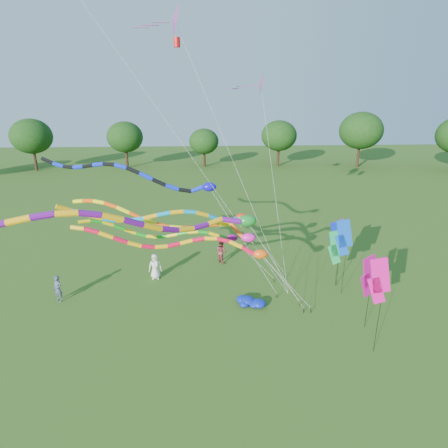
{
  "coord_description": "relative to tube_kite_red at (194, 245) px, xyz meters",
  "views": [
    {
      "loc": [
        -2.83,
        -17.07,
        12.42
      ],
      "look_at": [
        -1.58,
        4.91,
        4.8
      ],
      "focal_mm": 30.0,
      "sensor_mm": 36.0,
      "label": 1
    }
  ],
  "objects": [
    {
      "name": "delta_kite_high_c",
      "position": [
        4.72,
        8.43,
        8.71
      ],
      "size": [
        3.45,
        7.53,
        14.62
      ],
      "rotation": [
        0.0,
        0.0,
        -0.08
      ],
      "color": "black",
      "rests_on": "ground"
    },
    {
      "name": "banner_pole_blue_b",
      "position": [
        9.35,
        3.15,
        -1.09
      ],
      "size": [
        1.16,
        0.28,
        4.67
      ],
      "rotation": [
        0.0,
        0.0,
        -0.17
      ],
      "color": "black",
      "rests_on": "ground"
    },
    {
      "name": "delta_kite_high_a",
      "position": [
        -0.81,
        2.93,
        11.67
      ],
      "size": [
        8.98,
        2.2,
        17.51
      ],
      "rotation": [
        0.0,
        0.0,
        0.17
      ],
      "color": "black",
      "rests_on": "ground"
    },
    {
      "name": "banner_pole_blue_a",
      "position": [
        9.32,
        2.05,
        -0.59
      ],
      "size": [
        1.16,
        0.27,
        5.18
      ],
      "rotation": [
        0.0,
        0.0,
        -0.17
      ],
      "color": "black",
      "rests_on": "ground"
    },
    {
      "name": "person_b",
      "position": [
        -8.69,
        2.06,
        -3.62
      ],
      "size": [
        0.77,
        0.69,
        1.76
      ],
      "primitive_type": "imported",
      "rotation": [
        0.0,
        0.0,
        -0.54
      ],
      "color": "#464A62",
      "rests_on": "ground"
    },
    {
      "name": "ground",
      "position": [
        3.4,
        -2.31,
        -4.5
      ],
      "size": [
        160.0,
        160.0,
        0.0
      ],
      "primitive_type": "plane",
      "color": "#2C5316",
      "rests_on": "ground"
    },
    {
      "name": "tube_kite_green",
      "position": [
        -1.01,
        2.86,
        -0.36
      ],
      "size": [
        12.01,
        1.98,
        5.99
      ],
      "rotation": [
        0.0,
        0.0,
        0.16
      ],
      "color": "black",
      "rests_on": "ground"
    },
    {
      "name": "person_c",
      "position": [
        1.89,
        7.32,
        -3.59
      ],
      "size": [
        1.07,
        1.12,
        1.82
      ],
      "primitive_type": "imported",
      "rotation": [
        0.0,
        0.0,
        2.19
      ],
      "color": "#96363B",
      "rests_on": "ground"
    },
    {
      "name": "tube_kite_orange",
      "position": [
        -0.79,
        2.53,
        0.44
      ],
      "size": [
        13.93,
        3.47,
        6.84
      ],
      "rotation": [
        0.0,
        0.0,
        -0.26
      ],
      "color": "black",
      "rests_on": "ground"
    },
    {
      "name": "banner_pole_magenta_b",
      "position": [
        9.33,
        -1.86,
        -1.28
      ],
      "size": [
        1.1,
        0.53,
        4.48
      ],
      "rotation": [
        0.0,
        0.0,
        0.41
      ],
      "color": "black",
      "rests_on": "ground"
    },
    {
      "name": "banner_pole_magenta_a",
      "position": [
        8.87,
        -3.86,
        -0.5
      ],
      "size": [
        1.16,
        0.26,
        5.27
      ],
      "rotation": [
        0.0,
        0.0,
        -0.16
      ],
      "color": "black",
      "rests_on": "ground"
    },
    {
      "name": "tube_kite_purple",
      "position": [
        -1.3,
        -3.64,
        2.61
      ],
      "size": [
        14.57,
        6.22,
        8.9
      ],
      "rotation": [
        0.0,
        0.0,
        0.41
      ],
      "color": "black",
      "rests_on": "ground"
    },
    {
      "name": "banner_pole_green",
      "position": [
        9.28,
        3.1,
        -1.66
      ],
      "size": [
        1.16,
        0.12,
        4.09
      ],
      "rotation": [
        0.0,
        0.0,
        0.03
      ],
      "color": "black",
      "rests_on": "ground"
    },
    {
      "name": "tube_kite_cyan",
      "position": [
        -0.64,
        1.72,
        1.11
      ],
      "size": [
        13.22,
        4.7,
        7.5
      ],
      "rotation": [
        0.0,
        0.0,
        0.37
      ],
      "color": "black",
      "rests_on": "ground"
    },
    {
      "name": "blue_nylon_heap",
      "position": [
        3.52,
        0.92,
        -4.27
      ],
      "size": [
        1.17,
        1.28,
        0.5
      ],
      "color": "#0C23A8",
      "rests_on": "ground"
    },
    {
      "name": "tube_kite_red",
      "position": [
        0.0,
        0.0,
        0.0
      ],
      "size": [
        13.11,
        1.22,
        6.47
      ],
      "rotation": [
        0.0,
        0.0,
        -0.02
      ],
      "color": "black",
      "rests_on": "ground"
    },
    {
      "name": "banner_pole_violet",
      "position": [
        10.06,
        4.74,
        -1.49
      ],
      "size": [
        1.11,
        0.51,
        4.26
      ],
      "rotation": [
        0.0,
        0.0,
        0.38
      ],
      "color": "black",
      "rests_on": "ground"
    },
    {
      "name": "tube_kite_blue",
      "position": [
        -3.0,
        3.02,
        3.26
      ],
      "size": [
        14.52,
        3.22,
        9.24
      ],
      "rotation": [
        0.0,
        0.0,
        -0.18
      ],
      "color": "black",
      "rests_on": "ground"
    },
    {
      "name": "person_a",
      "position": [
        -2.94,
        4.87,
        -3.57
      ],
      "size": [
        0.96,
        0.69,
        1.85
      ],
      "primitive_type": "imported",
      "rotation": [
        0.0,
        0.0,
        0.11
      ],
      "color": "silver",
      "rests_on": "ground"
    },
    {
      "name": "tree_ring",
      "position": [
        1.9,
        -8.64,
        1.06
      ],
      "size": [
        119.63,
        118.61,
        9.56
      ],
      "color": "#382314",
      "rests_on": "ground"
    }
  ]
}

